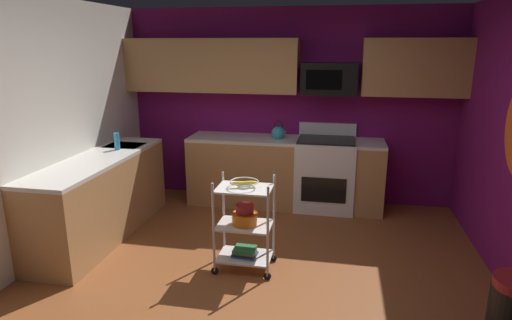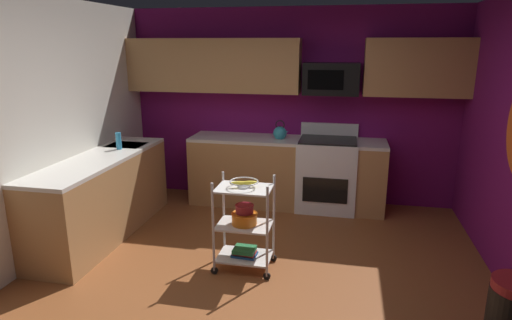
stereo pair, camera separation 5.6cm
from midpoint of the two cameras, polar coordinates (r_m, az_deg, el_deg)
floor at (r=4.13m, az=-0.71°, el=-16.32°), size 4.40×4.80×0.04m
wall_back at (r=5.99m, az=4.03°, el=7.02°), size 4.52×0.06×2.60m
wall_left at (r=4.62m, az=-28.99°, el=2.78°), size 0.06×4.80×2.60m
counter_run at (r=5.44m, az=-6.59°, el=-2.90°), size 3.49×2.75×0.92m
oven_range at (r=5.80m, az=8.78°, el=-1.70°), size 0.76×0.65×1.10m
upper_cabinets at (r=5.76m, az=2.67°, el=12.22°), size 4.40×0.33×0.70m
microwave at (r=5.68m, az=9.32°, el=10.49°), size 0.70×0.39×0.40m
rolling_cart at (r=4.20m, az=-1.90°, el=-8.52°), size 0.58×0.38×0.91m
fruit_bowl at (r=4.05m, az=-1.95°, el=-3.01°), size 0.27×0.27×0.07m
mixing_bowl_large at (r=4.18m, az=-1.89°, el=-7.68°), size 0.25×0.25×0.11m
mixing_bowl_small at (r=4.14m, az=-1.88°, el=-6.39°), size 0.18×0.18×0.08m
book_stack at (r=4.32m, az=-1.86°, el=-11.95°), size 0.24×0.19×0.08m
kettle at (r=5.73m, az=2.67°, el=3.59°), size 0.21×0.18×0.26m
dish_soap_bottle at (r=5.37m, az=-18.09°, el=2.34°), size 0.06×0.06×0.20m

